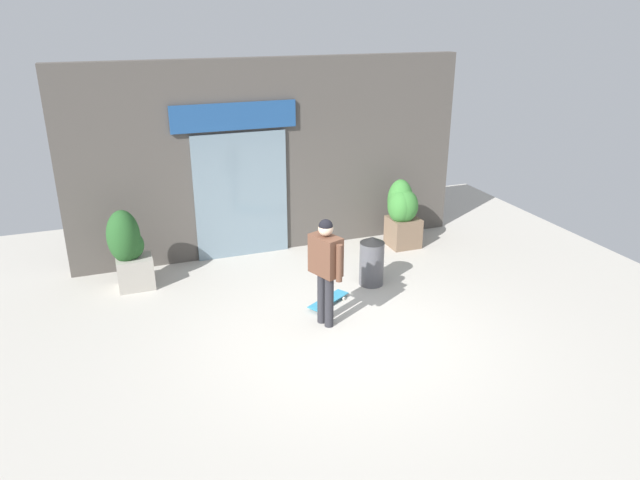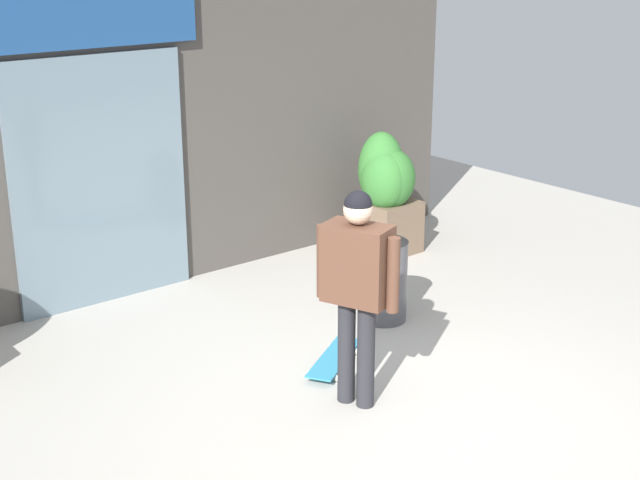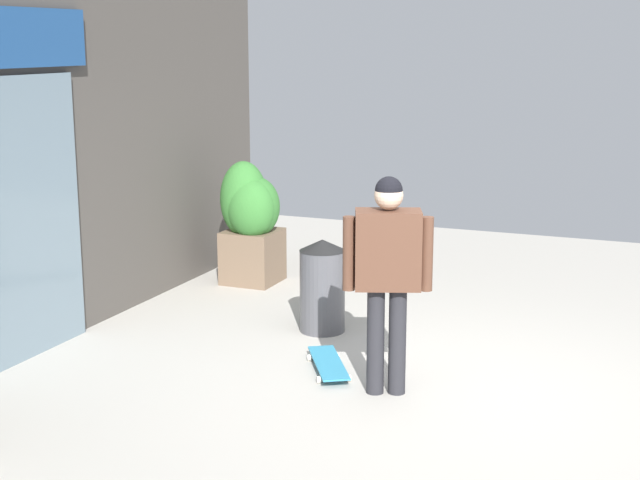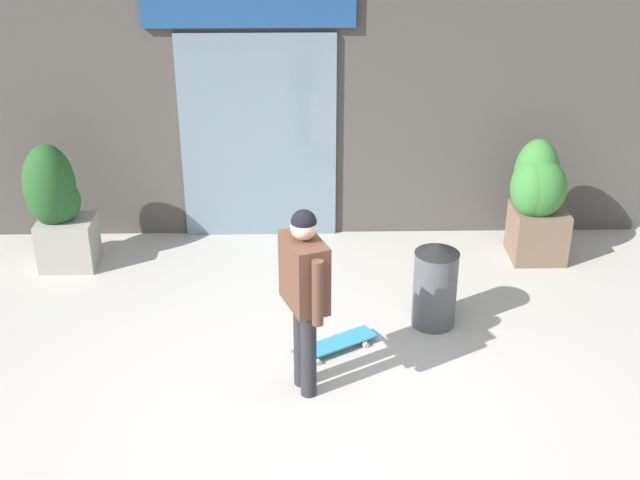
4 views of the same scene
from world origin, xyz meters
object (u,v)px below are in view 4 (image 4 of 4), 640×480
at_px(skateboarder, 304,284).
at_px(trash_bin, 435,284).
at_px(planter_box_left, 537,196).
at_px(planter_box_right, 56,205).
at_px(skateboard, 335,344).

bearing_deg(skateboarder, trash_bin, 18.88).
height_order(skateboarder, planter_box_left, skateboarder).
bearing_deg(planter_box_right, planter_box_left, 0.80).
relative_size(skateboarder, planter_box_right, 1.21).
height_order(planter_box_left, trash_bin, planter_box_left).
distance_m(skateboarder, planter_box_left, 3.39).
bearing_deg(planter_box_right, skateboard, -30.79).
xyz_separation_m(skateboard, planter_box_left, (2.18, 1.76, 0.66)).
distance_m(skateboarder, trash_bin, 1.66).
distance_m(skateboard, planter_box_right, 3.36).
distance_m(skateboarder, planter_box_right, 3.43).
relative_size(planter_box_left, planter_box_right, 0.98).
xyz_separation_m(planter_box_left, planter_box_right, (-5.01, -0.07, -0.03)).
bearing_deg(trash_bin, planter_box_right, 161.55).
bearing_deg(skateboard, skateboarder, -146.55).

